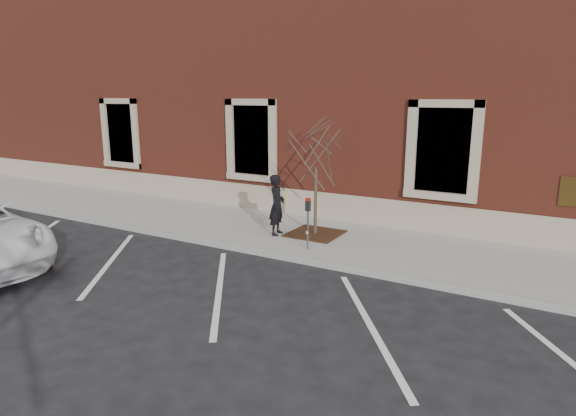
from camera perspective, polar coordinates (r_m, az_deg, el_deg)
The scene contains 9 objects.
ground at distance 11.63m, azimuth -1.47°, elevation -5.87°, with size 120.00×120.00×0.00m, color #28282B.
sidewalk_near at distance 13.06m, azimuth 2.51°, elevation -3.38°, with size 40.00×3.50×0.15m, color #9B9891.
curb_near at distance 11.57m, azimuth -1.60°, elevation -5.59°, with size 40.00×0.12×0.15m, color #9E9E99.
parking_stripes at distance 9.94m, azimuth -8.14°, elevation -9.39°, with size 28.00×4.40×0.01m, color silver, non-canonical shape.
building_civic at distance 18.07m, azimuth 11.63°, elevation 13.54°, with size 40.00×8.62×8.00m.
man at distance 12.79m, azimuth -1.31°, elevation 0.36°, with size 0.59×0.39×1.62m, color black.
parking_meter at distance 11.50m, azimuth 2.38°, elevation -0.73°, with size 0.12×0.09×1.27m.
tree_grate at distance 13.02m, azimuth 3.23°, elevation -3.03°, with size 1.34×1.34×0.03m, color #402414.
sapling at distance 12.57m, azimuth 3.37°, elevation 7.11°, with size 1.99×1.99×3.32m.
Camera 1 is at (5.71, -9.40, 3.79)m, focal length 30.00 mm.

